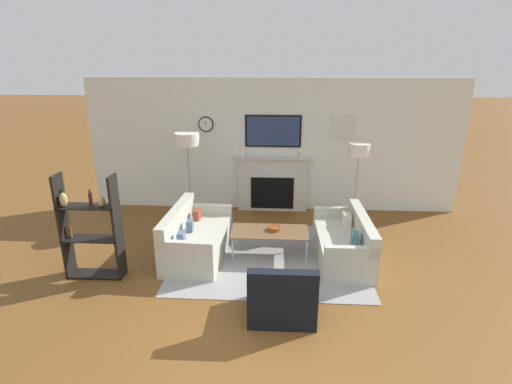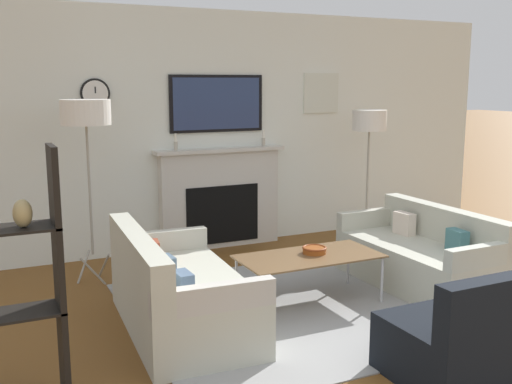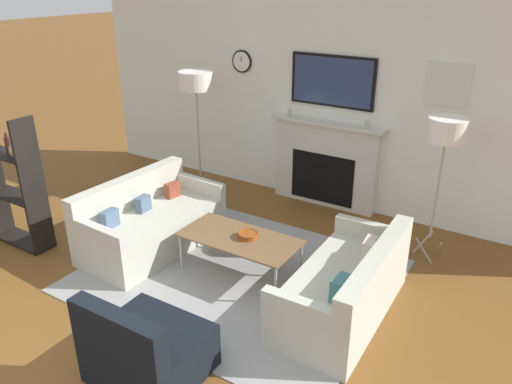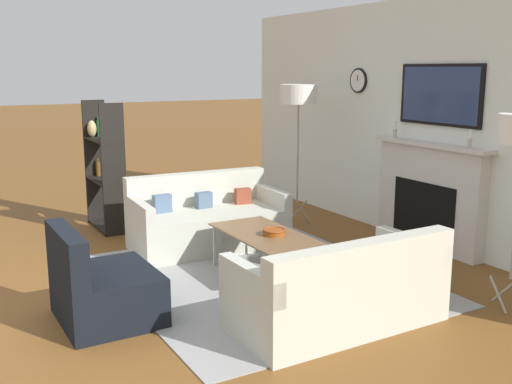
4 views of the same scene
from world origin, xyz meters
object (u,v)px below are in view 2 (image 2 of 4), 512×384
Objects in this scene: armchair at (461,343)px; decorative_bowl at (314,250)px; couch_right at (422,258)px; floor_lamp_right at (369,123)px; coffee_table at (310,258)px; floor_lamp_left at (86,115)px; couch_left at (178,295)px.

armchair reaches higher than decorative_bowl.
decorative_bowl is at bearing 94.24° from armchair.
floor_lamp_right reaches higher than couch_right.
couch_right is 7.68× the size of decorative_bowl.
floor_lamp_right reaches higher than coffee_table.
floor_lamp_left reaches higher than coffee_table.
couch_left is 0.95× the size of floor_lamp_left.
floor_lamp_right reaches higher than armchair.
coffee_table is (1.20, 0.05, 0.13)m from couch_left.
couch_left reaches higher than decorative_bowl.
floor_lamp_right is at bearing 65.07° from armchair.
floor_lamp_left is at bearing 152.56° from couch_right.
couch_right is 0.94× the size of floor_lamp_left.
floor_lamp_right is at bearing 74.82° from couch_right.
couch_right is 1.98× the size of armchair.
couch_left is 2.02× the size of armchair.
floor_lamp_right is (1.51, 1.35, 0.98)m from decorative_bowl.
couch_left reaches higher than armchair.
floor_lamp_left is at bearing 138.78° from coffee_table.
floor_lamp_left reaches higher than floor_lamp_right.
armchair is 1.65m from decorative_bowl.
couch_left is 1.05× the size of floor_lamp_right.
couch_right is 1.33× the size of coffee_table.
coffee_table is at bearing 96.88° from armchair.
decorative_bowl reaches higher than coffee_table.
decorative_bowl is (0.07, 0.04, 0.06)m from coffee_table.
couch_right reaches higher than coffee_table.
decorative_bowl is at bearing 30.63° from coffee_table.
couch_left is 1.29m from decorative_bowl.
floor_lamp_left is at bearing 105.00° from couch_left.
armchair is (1.39, -1.54, -0.03)m from couch_left.
coffee_table is 2.43m from floor_lamp_left.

